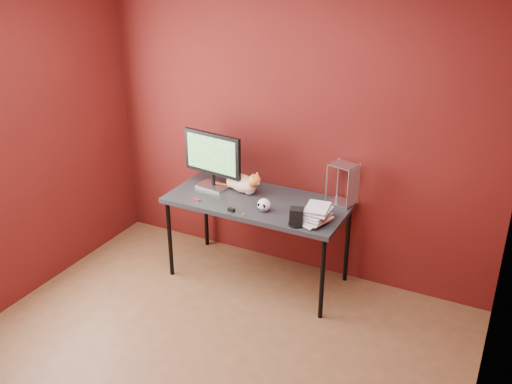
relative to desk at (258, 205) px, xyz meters
The scene contains 11 objects.
room 1.57m from the desk, 83.75° to the right, with size 3.52×3.52×2.61m.
desk is the anchor object (origin of this frame).
monitor 0.57m from the desk, behind, with size 0.57×0.22×0.49m.
cat 0.25m from the desk, 153.87° to the left, with size 0.47×0.26×0.22m.
skull_mug 0.24m from the desk, 50.54° to the right, with size 0.11×0.11×0.10m.
speaker 0.55m from the desk, 30.80° to the right, with size 0.12×0.12×0.14m.
book_stack 0.91m from the desk, 16.17° to the right, with size 0.25×0.28×1.40m.
wire_rack 0.72m from the desk, 21.20° to the left, with size 0.23×0.21×0.35m.
pocket_knife 0.51m from the desk, 152.06° to the right, with size 0.07×0.02×0.01m, color maroon.
black_gadget 0.31m from the desk, 107.63° to the right, with size 0.05×0.03×0.03m, color black.
washer 0.30m from the desk, 86.46° to the right, with size 0.04×0.04×0.00m, color #B2B2B7.
Camera 1 is at (1.76, -2.45, 2.75)m, focal length 40.00 mm.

